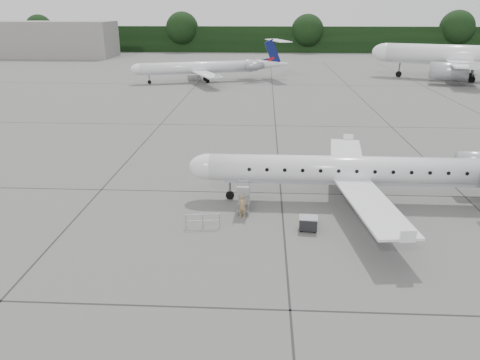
# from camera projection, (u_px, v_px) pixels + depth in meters

# --- Properties ---
(ground) EXTENTS (320.00, 320.00, 0.00)m
(ground) POSITION_uv_depth(u_px,v_px,m) (349.00, 226.00, 30.92)
(ground) COLOR slate
(ground) RESTS_ON ground
(treeline) EXTENTS (260.00, 4.00, 8.00)m
(treeline) POSITION_uv_depth(u_px,v_px,m) (283.00, 39.00, 151.34)
(treeline) COLOR black
(treeline) RESTS_ON ground
(terminal_building) EXTENTS (40.00, 14.00, 10.00)m
(terminal_building) POSITION_uv_depth(u_px,v_px,m) (44.00, 39.00, 135.69)
(terminal_building) COLOR gray
(terminal_building) RESTS_ON ground
(main_regional_jet) EXTENTS (27.58, 19.96, 7.03)m
(main_regional_jet) POSITION_uv_depth(u_px,v_px,m) (357.00, 157.00, 33.61)
(main_regional_jet) COLOR silver
(main_regional_jet) RESTS_ON ground
(airstair) EXTENTS (0.87, 2.09, 2.20)m
(airstair) POSITION_uv_depth(u_px,v_px,m) (244.00, 196.00, 32.96)
(airstair) COLOR silver
(airstair) RESTS_ON ground
(passenger) EXTENTS (0.73, 0.62, 1.69)m
(passenger) POSITION_uv_depth(u_px,v_px,m) (243.00, 206.00, 31.93)
(passenger) COLOR #937750
(passenger) RESTS_ON ground
(safety_railing) EXTENTS (2.19, 0.33, 1.00)m
(safety_railing) POSITION_uv_depth(u_px,v_px,m) (203.00, 221.00, 30.46)
(safety_railing) COLOR #95979D
(safety_railing) RESTS_ON ground
(baggage_cart) EXTENTS (1.22, 1.02, 0.99)m
(baggage_cart) POSITION_uv_depth(u_px,v_px,m) (308.00, 223.00, 30.20)
(baggage_cart) COLOR black
(baggage_cart) RESTS_ON ground
(bg_narrowbody) EXTENTS (44.72, 38.35, 13.55)m
(bg_narrowbody) POSITION_uv_depth(u_px,v_px,m) (466.00, 45.00, 91.08)
(bg_narrowbody) COLOR silver
(bg_narrowbody) RESTS_ON ground
(bg_regional_left) EXTENTS (34.49, 29.14, 7.72)m
(bg_regional_left) POSITION_uv_depth(u_px,v_px,m) (200.00, 62.00, 89.89)
(bg_regional_left) COLOR silver
(bg_regional_left) RESTS_ON ground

